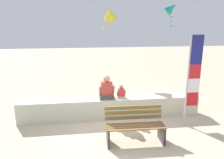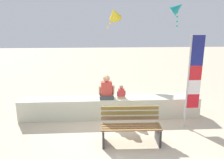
{
  "view_description": "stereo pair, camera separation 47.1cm",
  "coord_description": "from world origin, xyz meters",
  "px_view_note": "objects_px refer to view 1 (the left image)",
  "views": [
    {
      "loc": [
        -0.82,
        -5.76,
        3.03
      ],
      "look_at": [
        0.06,
        0.88,
        1.26
      ],
      "focal_mm": 35.92,
      "sensor_mm": 36.0,
      "label": 1
    },
    {
      "loc": [
        -0.35,
        -5.8,
        3.03
      ],
      "look_at": [
        0.06,
        0.88,
        1.26
      ],
      "focal_mm": 35.92,
      "sensor_mm": 36.0,
      "label": 2
    }
  ],
  "objects_px": {
    "flag_banner": "(192,75)",
    "kite_yellow": "(110,14)",
    "person_child": "(121,93)",
    "park_bench": "(135,126)",
    "person_adult": "(107,90)",
    "kite_teal": "(171,8)"
  },
  "relations": [
    {
      "from": "person_adult",
      "to": "kite_yellow",
      "type": "relative_size",
      "value": 0.83
    },
    {
      "from": "flag_banner",
      "to": "kite_yellow",
      "type": "bearing_deg",
      "value": 118.34
    },
    {
      "from": "kite_teal",
      "to": "kite_yellow",
      "type": "bearing_deg",
      "value": 179.04
    },
    {
      "from": "park_bench",
      "to": "kite_yellow",
      "type": "bearing_deg",
      "value": 91.41
    },
    {
      "from": "park_bench",
      "to": "kite_yellow",
      "type": "height_order",
      "value": "kite_yellow"
    },
    {
      "from": "kite_yellow",
      "to": "kite_teal",
      "type": "xyz_separation_m",
      "value": [
        2.58,
        -0.04,
        0.24
      ]
    },
    {
      "from": "person_child",
      "to": "flag_banner",
      "type": "distance_m",
      "value": 2.17
    },
    {
      "from": "person_adult",
      "to": "person_child",
      "type": "relative_size",
      "value": 1.78
    },
    {
      "from": "park_bench",
      "to": "flag_banner",
      "type": "height_order",
      "value": "flag_banner"
    },
    {
      "from": "park_bench",
      "to": "kite_teal",
      "type": "height_order",
      "value": "kite_teal"
    },
    {
      "from": "person_adult",
      "to": "person_child",
      "type": "bearing_deg",
      "value": 0.05
    },
    {
      "from": "flag_banner",
      "to": "kite_teal",
      "type": "xyz_separation_m",
      "value": [
        0.65,
        3.54,
        2.0
      ]
    },
    {
      "from": "park_bench",
      "to": "kite_yellow",
      "type": "xyz_separation_m",
      "value": [
        -0.11,
        4.33,
        2.87
      ]
    },
    {
      "from": "park_bench",
      "to": "kite_teal",
      "type": "bearing_deg",
      "value": 60.02
    },
    {
      "from": "flag_banner",
      "to": "kite_teal",
      "type": "distance_m",
      "value": 4.12
    },
    {
      "from": "person_adult",
      "to": "flag_banner",
      "type": "relative_size",
      "value": 0.28
    },
    {
      "from": "kite_yellow",
      "to": "person_child",
      "type": "bearing_deg",
      "value": -89.67
    },
    {
      "from": "person_child",
      "to": "kite_yellow",
      "type": "bearing_deg",
      "value": 90.33
    },
    {
      "from": "flag_banner",
      "to": "kite_yellow",
      "type": "distance_m",
      "value": 4.44
    },
    {
      "from": "person_adult",
      "to": "person_child",
      "type": "distance_m",
      "value": 0.48
    },
    {
      "from": "kite_yellow",
      "to": "kite_teal",
      "type": "distance_m",
      "value": 2.59
    },
    {
      "from": "park_bench",
      "to": "kite_yellow",
      "type": "relative_size",
      "value": 1.67
    }
  ]
}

